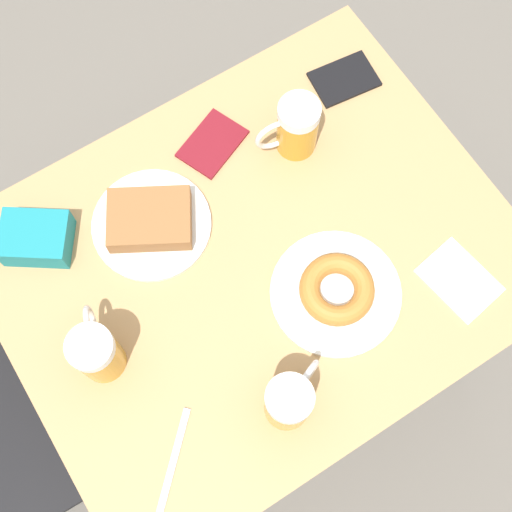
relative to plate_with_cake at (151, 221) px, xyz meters
The scene contains 12 objects.
ground_plane 0.76m from the plate_with_cake, 141.39° to the right, with size 8.00×8.00×0.00m, color #666059.
table 0.22m from the plate_with_cake, 141.39° to the right, with size 0.75×0.93×0.71m.
plate_with_cake is the anchor object (origin of this frame).
plate_with_donut 0.36m from the plate_with_cake, 143.74° to the right, with size 0.24×0.24×0.05m.
beer_mug_left 0.42m from the plate_with_cake, behind, with size 0.08×0.12×0.13m.
beer_mug_center 0.32m from the plate_with_cake, 89.92° to the right, with size 0.08×0.12×0.13m.
beer_mug_right 0.27m from the plate_with_cake, 131.91° to the left, with size 0.12×0.08×0.13m.
napkin_folded 0.57m from the plate_with_cake, 133.09° to the right, with size 0.15×0.12×0.00m.
fork 0.43m from the plate_with_cake, 155.33° to the left, with size 0.13×0.13×0.00m.
passport_near_edge 0.20m from the plate_with_cake, 65.10° to the right, with size 0.13×0.15×0.01m.
passport_far_edge 0.49m from the plate_with_cake, 82.00° to the right, with size 0.10×0.14×0.01m.
blue_pouch 0.21m from the plate_with_cake, 67.67° to the left, with size 0.15×0.15×0.06m.
Camera 1 is at (-0.36, 0.23, 1.95)m, focal length 50.00 mm.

